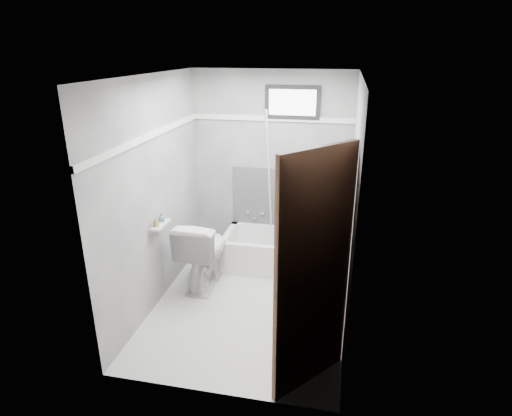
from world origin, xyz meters
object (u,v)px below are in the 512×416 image
(toilet, at_px, (204,252))
(soap_bottle_a, at_px, (156,222))
(bathtub, at_px, (283,252))
(soap_bottle_b, at_px, (161,217))
(door, at_px, (347,299))
(office_chair, at_px, (308,223))

(toilet, distance_m, soap_bottle_a, 0.81)
(bathtub, distance_m, soap_bottle_b, 1.68)
(toilet, relative_size, door, 0.42)
(toilet, distance_m, door, 2.35)
(door, height_order, soap_bottle_b, door)
(toilet, xyz_separation_m, soap_bottle_a, (-0.32, -0.50, 0.55))
(soap_bottle_a, bearing_deg, toilet, 57.31)
(toilet, bearing_deg, office_chair, -149.89)
(soap_bottle_a, distance_m, soap_bottle_b, 0.14)
(bathtub, distance_m, toilet, 1.05)
(office_chair, height_order, soap_bottle_a, office_chair)
(bathtub, xyz_separation_m, soap_bottle_a, (-1.17, -1.09, 0.76))
(office_chair, xyz_separation_m, soap_bottle_b, (-1.46, -1.00, 0.35))
(bathtub, relative_size, soap_bottle_b, 15.15)
(office_chair, bearing_deg, soap_bottle_a, -146.65)
(office_chair, xyz_separation_m, door, (0.46, -2.26, 0.39))
(office_chair, bearing_deg, soap_bottle_b, -150.23)
(toilet, bearing_deg, soap_bottle_a, 58.19)
(soap_bottle_a, bearing_deg, office_chair, 37.89)
(bathtub, height_order, soap_bottle_a, soap_bottle_a)
(bathtub, relative_size, toilet, 1.79)
(toilet, xyz_separation_m, door, (1.60, -1.62, 0.59))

